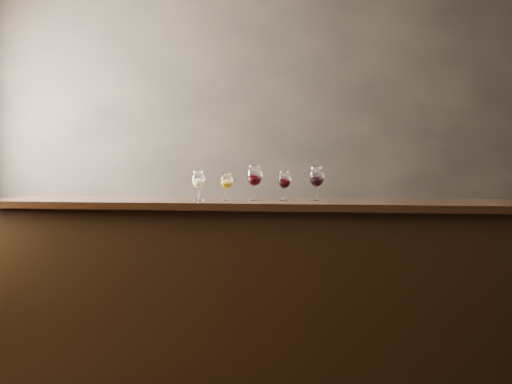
# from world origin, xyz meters

# --- Properties ---
(room_shell) EXTENTS (5.02, 4.52, 2.81)m
(room_shell) POSITION_xyz_m (-0.23, 0.11, 1.81)
(room_shell) COLOR black
(room_shell) RESTS_ON ground
(bar_counter) EXTENTS (3.18, 0.87, 1.10)m
(bar_counter) POSITION_xyz_m (-0.07, 1.07, 0.55)
(bar_counter) COLOR black
(bar_counter) RESTS_ON ground
(bar_top) EXTENTS (3.29, 0.95, 0.04)m
(bar_top) POSITION_xyz_m (-0.07, 1.07, 1.12)
(bar_top) COLOR black
(bar_top) RESTS_ON bar_counter
(back_bar_shelf) EXTENTS (2.68, 0.40, 0.97)m
(back_bar_shelf) POSITION_xyz_m (0.04, 2.03, 0.48)
(back_bar_shelf) COLOR black
(back_bar_shelf) RESTS_ON ground
(glass_white) EXTENTS (0.08, 0.08, 0.18)m
(glass_white) POSITION_xyz_m (-0.42, 1.05, 1.26)
(glass_white) COLOR white
(glass_white) RESTS_ON bar_top
(glass_amber) EXTENTS (0.07, 0.07, 0.17)m
(glass_amber) POSITION_xyz_m (-0.25, 1.06, 1.26)
(glass_amber) COLOR white
(glass_amber) RESTS_ON bar_top
(glass_red_a) EXTENTS (0.09, 0.09, 0.22)m
(glass_red_a) POSITION_xyz_m (-0.08, 1.04, 1.29)
(glass_red_a) COLOR white
(glass_red_a) RESTS_ON bar_top
(glass_red_b) EXTENTS (0.08, 0.08, 0.18)m
(glass_red_b) POSITION_xyz_m (0.10, 1.08, 1.26)
(glass_red_b) COLOR white
(glass_red_b) RESTS_ON bar_top
(glass_red_c) EXTENTS (0.09, 0.09, 0.21)m
(glass_red_c) POSITION_xyz_m (0.30, 1.08, 1.28)
(glass_red_c) COLOR white
(glass_red_c) RESTS_ON bar_top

